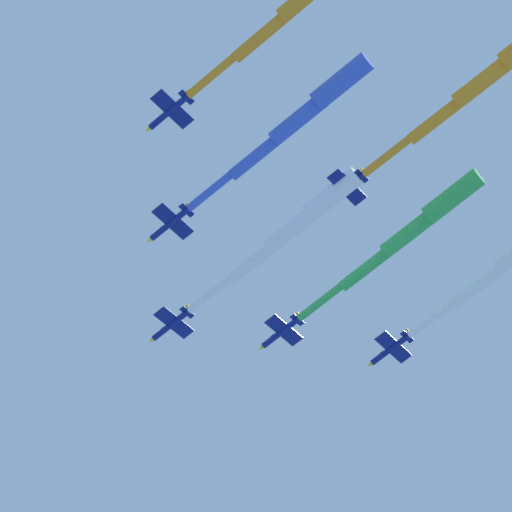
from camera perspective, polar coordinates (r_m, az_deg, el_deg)
jet_lead at (r=227.03m, az=1.55°, el=1.18°), size 44.68×27.81×4.28m
jet_port_inner at (r=219.25m, az=1.83°, el=6.07°), size 45.14×28.36×4.19m
jet_starboard_inner at (r=230.75m, az=6.79°, el=1.03°), size 46.68×28.61×4.26m
jet_port_outer at (r=220.46m, az=10.01°, el=7.66°), size 45.90×28.89×4.26m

